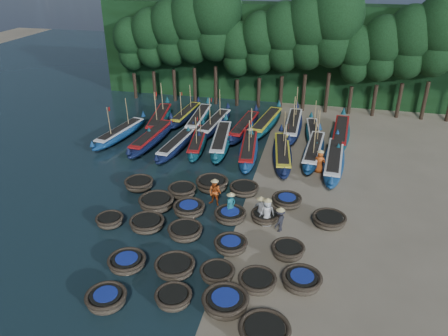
% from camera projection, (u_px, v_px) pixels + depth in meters
% --- Properties ---
extents(ground, '(120.00, 120.00, 0.00)m').
position_uv_depth(ground, '(243.00, 207.00, 28.10)').
color(ground, gray).
rests_on(ground, ground).
extents(foliage_wall, '(40.00, 3.00, 10.00)m').
position_uv_depth(foliage_wall, '(286.00, 53.00, 46.30)').
color(foliage_wall, black).
rests_on(foliage_wall, ground).
extents(coracle_1, '(1.98, 1.98, 0.75)m').
position_uv_depth(coracle_1, '(106.00, 299.00, 20.12)').
color(coracle_1, '#4B412E').
rests_on(coracle_1, ground).
extents(coracle_2, '(2.11, 2.11, 0.68)m').
position_uv_depth(coracle_2, '(173.00, 298.00, 20.26)').
color(coracle_2, '#4B412E').
rests_on(coracle_2, ground).
extents(coracle_3, '(2.20, 2.20, 0.80)m').
position_uv_depth(coracle_3, '(225.00, 302.00, 19.89)').
color(coracle_3, '#4B412E').
rests_on(coracle_3, ground).
extents(coracle_4, '(2.25, 2.25, 0.82)m').
position_uv_depth(coracle_4, '(264.00, 332.00, 18.32)').
color(coracle_4, '#4B412E').
rests_on(coracle_4, ground).
extents(coracle_5, '(2.29, 2.29, 0.67)m').
position_uv_depth(coracle_5, '(127.00, 262.00, 22.56)').
color(coracle_5, '#4B412E').
rests_on(coracle_5, ground).
extents(coracle_6, '(2.31, 2.31, 0.72)m').
position_uv_depth(coracle_6, '(175.00, 267.00, 22.18)').
color(coracle_6, '#4B412E').
rests_on(coracle_6, ground).
extents(coracle_7, '(1.92, 1.92, 0.69)m').
position_uv_depth(coracle_7, '(217.00, 273.00, 21.79)').
color(coracle_7, '#4B412E').
rests_on(coracle_7, ground).
extents(coracle_8, '(2.08, 2.08, 0.69)m').
position_uv_depth(coracle_8, '(257.00, 281.00, 21.24)').
color(coracle_8, '#4B412E').
rests_on(coracle_8, ground).
extents(coracle_9, '(2.01, 2.01, 0.77)m').
position_uv_depth(coracle_9, '(302.00, 281.00, 21.22)').
color(coracle_9, '#4B412E').
rests_on(coracle_9, ground).
extents(coracle_10, '(1.85, 1.85, 0.67)m').
position_uv_depth(coracle_10, '(110.00, 220.00, 26.04)').
color(coracle_10, '#4B412E').
rests_on(coracle_10, ground).
extents(coracle_11, '(2.45, 2.45, 0.70)m').
position_uv_depth(coracle_11, '(147.00, 223.00, 25.72)').
color(coracle_11, '#4B412E').
rests_on(coracle_11, ground).
extents(coracle_12, '(2.27, 2.27, 0.74)m').
position_uv_depth(coracle_12, '(185.00, 231.00, 24.96)').
color(coracle_12, '#4B412E').
rests_on(coracle_12, ground).
extents(coracle_13, '(2.29, 2.29, 0.67)m').
position_uv_depth(coracle_13, '(231.00, 245.00, 23.89)').
color(coracle_13, '#4B412E').
rests_on(coracle_13, ground).
extents(coracle_14, '(2.06, 2.06, 0.72)m').
position_uv_depth(coracle_14, '(288.00, 251.00, 23.39)').
color(coracle_14, '#4B412E').
rests_on(coracle_14, ground).
extents(coracle_15, '(2.45, 2.45, 0.84)m').
position_uv_depth(coracle_15, '(156.00, 203.00, 27.70)').
color(coracle_15, '#4B412E').
rests_on(coracle_15, ground).
extents(coracle_16, '(2.36, 2.36, 0.77)m').
position_uv_depth(coracle_16, '(189.00, 209.00, 27.09)').
color(coracle_16, '#4B412E').
rests_on(coracle_16, ground).
extents(coracle_17, '(2.30, 2.30, 0.72)m').
position_uv_depth(coracle_17, '(230.00, 215.00, 26.48)').
color(coracle_17, '#4B412E').
rests_on(coracle_17, ground).
extents(coracle_18, '(1.80, 1.80, 0.65)m').
position_uv_depth(coracle_18, '(265.00, 216.00, 26.48)').
color(coracle_18, '#4B412E').
rests_on(coracle_18, ground).
extents(coracle_19, '(2.24, 2.24, 0.67)m').
position_uv_depth(coracle_19, '(329.00, 220.00, 26.10)').
color(coracle_19, '#4B412E').
rests_on(coracle_19, ground).
extents(coracle_20, '(2.01, 2.01, 0.74)m').
position_uv_depth(coracle_20, '(139.00, 184.00, 30.03)').
color(coracle_20, '#4B412E').
rests_on(coracle_20, ground).
extents(coracle_21, '(1.96, 1.96, 0.77)m').
position_uv_depth(coracle_21, '(182.00, 191.00, 29.12)').
color(coracle_21, '#4B412E').
rests_on(coracle_21, ground).
extents(coracle_22, '(2.27, 2.27, 0.85)m').
position_uv_depth(coracle_22, '(212.00, 184.00, 29.87)').
color(coracle_22, '#4B412E').
rests_on(coracle_22, ground).
extents(coracle_23, '(2.02, 2.02, 0.67)m').
position_uv_depth(coracle_23, '(244.00, 189.00, 29.46)').
color(coracle_23, '#4B412E').
rests_on(coracle_23, ground).
extents(coracle_24, '(1.98, 1.98, 0.64)m').
position_uv_depth(coracle_24, '(287.00, 200.00, 28.15)').
color(coracle_24, '#4B412E').
rests_on(coracle_24, ground).
extents(long_boat_0, '(2.68, 7.88, 3.39)m').
position_uv_depth(long_boat_0, '(120.00, 133.00, 38.01)').
color(long_boat_0, navy).
rests_on(long_boat_0, ground).
extents(long_boat_1, '(2.08, 8.61, 1.52)m').
position_uv_depth(long_boat_1, '(152.00, 138.00, 37.00)').
color(long_boat_1, '#0E1C36').
rests_on(long_boat_1, ground).
extents(long_boat_2, '(2.06, 7.59, 1.34)m').
position_uv_depth(long_boat_2, '(177.00, 145.00, 35.82)').
color(long_boat_2, '#0E1C36').
rests_on(long_boat_2, ground).
extents(long_boat_3, '(2.39, 7.53, 3.23)m').
position_uv_depth(long_boat_3, '(198.00, 142.00, 36.32)').
color(long_boat_3, '#0D474C').
rests_on(long_boat_3, ground).
extents(long_boat_4, '(2.62, 8.76, 1.55)m').
position_uv_depth(long_boat_4, '(221.00, 140.00, 36.43)').
color(long_boat_4, '#0D474C').
rests_on(long_boat_4, ground).
extents(long_boat_5, '(2.40, 8.45, 3.61)m').
position_uv_depth(long_boat_5, '(249.00, 149.00, 34.87)').
color(long_boat_5, navy).
rests_on(long_boat_5, ground).
extents(long_boat_6, '(2.61, 8.47, 3.63)m').
position_uv_depth(long_boat_6, '(282.00, 153.00, 34.15)').
color(long_boat_6, '#0E1C36').
rests_on(long_boat_6, ground).
extents(long_boat_7, '(2.04, 8.45, 3.59)m').
position_uv_depth(long_boat_7, '(314.00, 151.00, 34.58)').
color(long_boat_7, navy).
rests_on(long_boat_7, ground).
extents(long_boat_8, '(1.96, 8.90, 1.57)m').
position_uv_depth(long_boat_8, '(334.00, 161.00, 32.90)').
color(long_boat_8, navy).
rests_on(long_boat_8, ground).
extents(long_boat_9, '(2.88, 8.71, 3.75)m').
position_uv_depth(long_boat_9, '(159.00, 119.00, 40.94)').
color(long_boat_9, '#0D474C').
rests_on(long_boat_9, ground).
extents(long_boat_10, '(1.81, 7.50, 3.19)m').
position_uv_depth(long_boat_10, '(186.00, 115.00, 42.32)').
color(long_boat_10, '#0E1C36').
rests_on(long_boat_10, ground).
extents(long_boat_11, '(1.88, 8.45, 1.49)m').
position_uv_depth(long_boat_11, '(199.00, 119.00, 41.11)').
color(long_boat_11, '#0D474C').
rests_on(long_boat_11, ground).
extents(long_boat_12, '(2.17, 8.20, 3.50)m').
position_uv_depth(long_boat_12, '(215.00, 124.00, 39.97)').
color(long_boat_12, '#0E1C36').
rests_on(long_boat_12, ground).
extents(long_boat_13, '(2.28, 8.36, 1.48)m').
position_uv_depth(long_boat_13, '(244.00, 127.00, 39.29)').
color(long_boat_13, '#0E1C36').
rests_on(long_boat_13, ground).
extents(long_boat_14, '(2.84, 8.71, 1.55)m').
position_uv_depth(long_boat_14, '(266.00, 123.00, 40.12)').
color(long_boat_14, '#0D474C').
rests_on(long_boat_14, ground).
extents(long_boat_15, '(1.64, 9.07, 3.85)m').
position_uv_depth(long_boat_15, '(293.00, 126.00, 39.45)').
color(long_boat_15, '#0E1C36').
rests_on(long_boat_15, ground).
extents(long_boat_16, '(2.11, 7.37, 3.15)m').
position_uv_depth(long_boat_16, '(313.00, 133.00, 38.06)').
color(long_boat_16, '#0D474C').
rests_on(long_boat_16, ground).
extents(long_boat_17, '(2.08, 9.01, 1.59)m').
position_uv_depth(long_boat_17, '(340.00, 133.00, 37.76)').
color(long_boat_17, '#0D474C').
rests_on(long_boat_17, ground).
extents(fisherman_0, '(1.03, 0.83, 2.01)m').
position_uv_depth(fisherman_0, '(267.00, 212.00, 25.81)').
color(fisherman_0, silver).
rests_on(fisherman_0, ground).
extents(fisherman_1, '(0.72, 0.74, 1.91)m').
position_uv_depth(fisherman_1, '(231.00, 205.00, 26.57)').
color(fisherman_1, '#1A656D').
rests_on(fisherman_1, ground).
extents(fisherman_2, '(1.01, 0.86, 2.01)m').
position_uv_depth(fisherman_2, '(215.00, 192.00, 27.95)').
color(fisherman_2, '#C24F19').
rests_on(fisherman_2, ground).
extents(fisherman_3, '(0.86, 1.11, 1.71)m').
position_uv_depth(fisherman_3, '(280.00, 219.00, 25.39)').
color(fisherman_3, black).
rests_on(fisherman_3, ground).
extents(fisherman_4, '(1.09, 0.91, 1.94)m').
position_uv_depth(fisherman_4, '(261.00, 210.00, 26.10)').
color(fisherman_4, silver).
rests_on(fisherman_4, ground).
extents(fisherman_5, '(1.28, 1.36, 1.73)m').
position_uv_depth(fisherman_5, '(250.00, 137.00, 36.55)').
color(fisherman_5, '#1A656D').
rests_on(fisherman_5, ground).
extents(fisherman_6, '(0.90, 0.64, 1.94)m').
position_uv_depth(fisherman_6, '(320.00, 161.00, 32.11)').
color(fisherman_6, '#C24F19').
rests_on(fisherman_6, ground).
extents(tree_0, '(3.68, 3.68, 8.68)m').
position_uv_depth(tree_0, '(131.00, 43.00, 46.07)').
color(tree_0, black).
rests_on(tree_0, ground).
extents(tree_1, '(4.09, 4.09, 9.65)m').
position_uv_depth(tree_1, '(151.00, 38.00, 45.30)').
color(tree_1, black).
rests_on(tree_1, ground).
extents(tree_2, '(4.51, 4.51, 10.63)m').
position_uv_depth(tree_2, '(172.00, 32.00, 44.53)').
color(tree_2, black).
rests_on(tree_2, ground).
extents(tree_3, '(4.92, 4.92, 11.60)m').
position_uv_depth(tree_3, '(193.00, 26.00, 43.76)').
color(tree_3, black).
rests_on(tree_3, ground).
extents(tree_4, '(5.34, 5.34, 12.58)m').
position_uv_depth(tree_4, '(215.00, 20.00, 42.99)').
color(tree_4, black).
rests_on(tree_4, ground).
extents(tree_5, '(3.68, 3.68, 8.68)m').
position_uv_depth(tree_5, '(238.00, 48.00, 43.74)').
color(tree_5, black).
rests_on(tree_5, ground).
extents(tree_6, '(4.09, 4.09, 9.65)m').
position_uv_depth(tree_6, '(261.00, 43.00, 42.97)').
color(tree_6, black).
rests_on(tree_6, ground).
extents(tree_7, '(4.51, 4.51, 10.63)m').
position_uv_depth(tree_7, '(284.00, 37.00, 42.20)').
color(tree_7, black).
rests_on(tree_7, ground).
extents(tree_8, '(4.92, 4.92, 11.60)m').
position_uv_depth(tree_8, '(309.00, 30.00, 41.43)').
color(tree_8, black).
rests_on(tree_8, ground).
extents(tree_9, '(5.34, 5.34, 12.58)m').
position_uv_depth(tree_9, '(335.00, 24.00, 40.66)').
color(tree_9, black).
rests_on(tree_9, ground).
extents(tree_10, '(3.68, 3.68, 8.68)m').
position_uv_depth(tree_10, '(356.00, 54.00, 41.40)').
color(tree_10, black).
rests_on(tree_10, ground).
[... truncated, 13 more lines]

